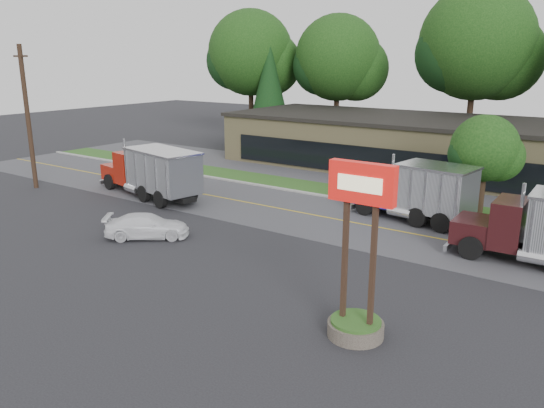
{
  "coord_description": "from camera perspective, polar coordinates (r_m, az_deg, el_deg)",
  "views": [
    {
      "loc": [
        17.41,
        -17.29,
        9.04
      ],
      "look_at": [
        2.32,
        4.28,
        1.8
      ],
      "focal_mm": 35.0,
      "sensor_mm": 36.0,
      "label": 1
    }
  ],
  "objects": [
    {
      "name": "tree_far_c",
      "position": [
        53.11,
        21.32,
        15.34
      ],
      "size": [
        10.9,
        10.26,
        15.55
      ],
      "color": "#382619",
      "rests_on": "ground"
    },
    {
      "name": "rally_car",
      "position": [
        28.36,
        -13.28,
        -2.31
      ],
      "size": [
        4.46,
        4.04,
        1.25
      ],
      "primitive_type": "imported",
      "rotation": [
        0.0,
        0.0,
        2.24
      ],
      "color": "white",
      "rests_on": "ground"
    },
    {
      "name": "dump_truck_blue",
      "position": [
        31.25,
        15.63,
        1.4
      ],
      "size": [
        7.05,
        3.51,
        3.36
      ],
      "rotation": [
        0.0,
        0.0,
        3.0
      ],
      "color": "black",
      "rests_on": "ground"
    },
    {
      "name": "strip_mall",
      "position": [
        46.49,
        15.28,
        6.13
      ],
      "size": [
        32.0,
        12.0,
        4.0
      ],
      "primitive_type": "cube",
      "color": "tan",
      "rests_on": "ground"
    },
    {
      "name": "bilo_sign",
      "position": [
        17.77,
        9.21,
        -8.1
      ],
      "size": [
        2.2,
        1.9,
        5.95
      ],
      "color": "#6B6054",
      "rests_on": "ground"
    },
    {
      "name": "center_line",
      "position": [
        32.8,
        1.4,
        -0.62
      ],
      "size": [
        60.0,
        0.12,
        0.01
      ],
      "primitive_type": "cube",
      "color": "gold",
      "rests_on": "ground"
    },
    {
      "name": "utility_pole",
      "position": [
        41.25,
        -24.78,
        8.5
      ],
      "size": [
        1.6,
        0.32,
        10.0
      ],
      "color": "#382619",
      "rests_on": "ground"
    },
    {
      "name": "tree_far_a",
      "position": [
        61.88,
        -2.13,
        15.52
      ],
      "size": [
        10.11,
        9.51,
        14.42
      ],
      "color": "#382619",
      "rests_on": "ground"
    },
    {
      "name": "ground",
      "position": [
        26.15,
        -9.63,
        -5.07
      ],
      "size": [
        140.0,
        140.0,
        0.0
      ],
      "primitive_type": "plane",
      "color": "#2D2D31",
      "rests_on": "ground"
    },
    {
      "name": "road",
      "position": [
        32.8,
        1.4,
        -0.62
      ],
      "size": [
        60.0,
        8.0,
        0.02
      ],
      "primitive_type": "cube",
      "color": "#58585D",
      "rests_on": "ground"
    },
    {
      "name": "curb",
      "position": [
        36.25,
        5.08,
        0.88
      ],
      "size": [
        60.0,
        0.3,
        0.12
      ],
      "primitive_type": "cube",
      "color": "#9E9E99",
      "rests_on": "ground"
    },
    {
      "name": "dump_truck_red",
      "position": [
        36.26,
        -12.73,
        3.5
      ],
      "size": [
        9.69,
        4.35,
        3.36
      ],
      "rotation": [
        0.0,
        0.0,
        2.94
      ],
      "color": "black",
      "rests_on": "ground"
    },
    {
      "name": "far_parking",
      "position": [
        42.13,
        9.72,
        2.77
      ],
      "size": [
        60.0,
        7.0,
        0.02
      ],
      "primitive_type": "cube",
      "color": "#58585D",
      "rests_on": "ground"
    },
    {
      "name": "evergreen_left",
      "position": [
        57.98,
        -0.28,
        12.45
      ],
      "size": [
        4.86,
        4.86,
        11.05
      ],
      "color": "#382619",
      "rests_on": "ground"
    },
    {
      "name": "tree_far_b",
      "position": [
        58.19,
        7.27,
        14.92
      ],
      "size": [
        9.54,
        8.98,
        13.61
      ],
      "color": "#382619",
      "rests_on": "ground"
    },
    {
      "name": "tree_verge",
      "position": [
        33.58,
        21.98,
        5.26
      ],
      "size": [
        4.17,
        3.92,
        5.95
      ],
      "color": "#382619",
      "rests_on": "ground"
    },
    {
      "name": "grass_verge",
      "position": [
        37.78,
        6.44,
        1.44
      ],
      "size": [
        60.0,
        3.4,
        0.03
      ],
      "primitive_type": "cube",
      "color": "#2D5A1E",
      "rests_on": "ground"
    }
  ]
}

